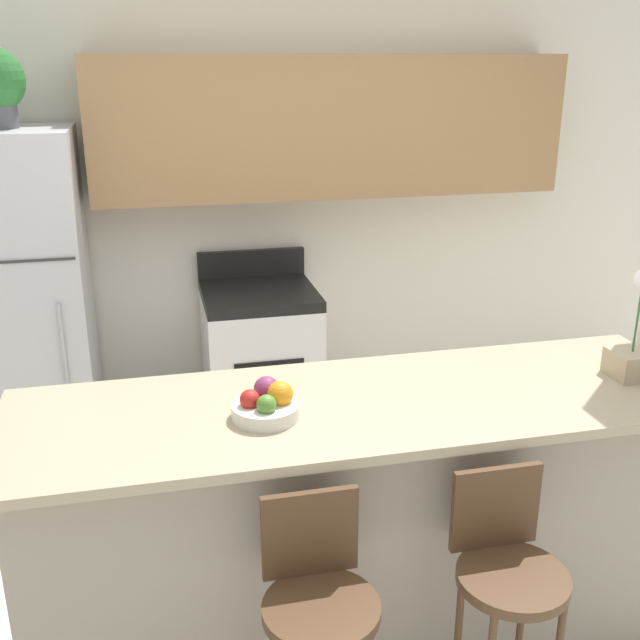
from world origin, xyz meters
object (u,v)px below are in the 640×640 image
Objects in this scene: stove_range at (261,364)px; orchid_vase at (632,353)px; bar_stool_right at (506,577)px; fruit_bowl at (267,404)px; trash_bin at (143,438)px; bar_stool_left at (318,608)px; refrigerator at (23,308)px.

orchid_vase reaches higher than stove_range.
bar_stool_right is (0.41, -2.25, 0.17)m from stove_range.
bar_stool_right is at bearing -144.67° from orchid_vase.
fruit_bowl is (-0.24, -1.76, 0.60)m from stove_range.
stove_range is 2.29m from bar_stool_right.
bar_stool_right is 4.23× the size of fruit_bowl.
stove_range is 0.78m from trash_bin.
stove_range is at bearing 85.40° from bar_stool_left.
stove_range reaches higher than trash_bin.
bar_stool_left is 4.23× the size of fruit_bowl.
bar_stool_left reaches higher than trash_bin.
orchid_vase is at bearing -57.07° from stove_range.
bar_stool_right reaches higher than trash_bin.
orchid_vase reaches higher than fruit_bowl.
refrigerator is at bearing 115.51° from bar_stool_left.
trash_bin is (0.55, -0.21, -0.72)m from refrigerator.
fruit_bowl is at bearing -73.63° from trash_bin.
refrigerator is 1.91× the size of bar_stool_left.
trash_bin is at bearing 118.77° from bar_stool_right.
refrigerator reaches higher than trash_bin.
bar_stool_right is 2.33m from trash_bin.
bar_stool_left is 0.65m from fruit_bowl.
fruit_bowl is 0.59× the size of trash_bin.
refrigerator is 4.78× the size of trash_bin.
stove_range is 4.76× the size of fruit_bowl.
fruit_bowl is (-0.06, 0.48, 0.43)m from bar_stool_left.
trash_bin is at bearing 140.41° from orchid_vase.
stove_range is (1.24, 0.02, -0.45)m from refrigerator.
trash_bin is (-0.45, 1.52, -0.87)m from fruit_bowl.
refrigerator is 1.32m from stove_range.
refrigerator is at bearing -178.89° from stove_range.
bar_stool_left is 0.59m from bar_stool_right.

